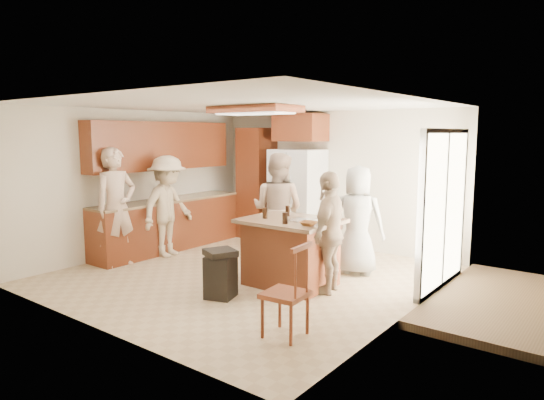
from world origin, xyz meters
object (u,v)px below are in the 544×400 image
Objects in this scene: person_behind_right at (358,220)px; spindle_chair at (287,294)px; person_front_left at (116,207)px; person_side_right at (329,232)px; person_behind_left at (278,210)px; kitchen_island at (291,251)px; trash_bin at (221,273)px; refrigerator at (297,198)px; person_counter at (168,206)px.

person_behind_right reaches higher than spindle_chair.
person_side_right is at bearing -70.39° from person_front_left.
person_behind_left is (2.01, 1.57, -0.04)m from person_front_left.
person_behind_right reaches higher than person_side_right.
kitchen_island is 1.29× the size of spindle_chair.
kitchen_island is at bearing -95.28° from person_side_right.
person_behind_right is at bearing 101.33° from spindle_chair.
person_side_right is at bearing 46.77° from trash_bin.
person_front_left is 2.99× the size of trash_bin.
spindle_chair is (0.98, -1.45, -0.02)m from kitchen_island.
person_behind_left is at bearing 0.75° from person_behind_right.
person_behind_left is 1.11× the size of person_side_right.
refrigerator is (-0.56, 1.37, 0.00)m from person_behind_left.
kitchen_island is at bearing -99.20° from person_counter.
person_side_right is at bearing -46.85° from refrigerator.
person_side_right is (1.34, -0.65, -0.09)m from person_behind_left.
person_behind_right is 0.95× the size of person_counter.
spindle_chair reaches higher than trash_bin.
person_front_left is 1.17× the size of person_side_right.
person_behind_right is at bearing 66.66° from trash_bin.
person_side_right is at bearing 104.76° from spindle_chair.
person_counter is 2.47m from trash_bin.
person_front_left is 3.76m from person_behind_right.
person_behind_left is 1.04× the size of person_counter.
person_front_left reaches higher than refrigerator.
person_front_left reaches higher than person_behind_right.
person_behind_right is at bearing -79.98° from person_counter.
kitchen_island is at bearing 67.60° from trash_bin.
person_behind_left is 1.10× the size of person_behind_right.
kitchen_island is at bearing -57.71° from refrigerator.
person_front_left is at bearing 15.90° from person_behind_right.
refrigerator is at bearing -148.48° from person_side_right.
person_side_right is at bearing 6.35° from kitchen_island.
person_behind_left is at bearing 101.82° from trash_bin.
spindle_chair is at bearing 86.70° from person_behind_right.
person_behind_right is at bearing 174.33° from person_side_right.
kitchen_island is (2.77, 0.85, -0.47)m from person_front_left.
person_behind_right is 2.59× the size of trash_bin.
refrigerator is at bearing -44.55° from person_behind_right.
person_counter is 1.73× the size of spindle_chair.
person_behind_left is at bearing -47.68° from person_front_left.
refrigerator is at bearing -21.90° from person_front_left.
person_counter is at bearing -101.14° from person_side_right.
person_side_right is 1.51m from trash_bin.
refrigerator reaches higher than trash_bin.
person_counter is (0.18, 0.89, -0.08)m from person_front_left.
person_behind_right is 2.07m from refrigerator.
spindle_chair is (1.74, -2.16, -0.44)m from person_behind_left.
refrigerator is at bearing 122.29° from kitchen_island.
person_behind_right reaches higher than trash_bin.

